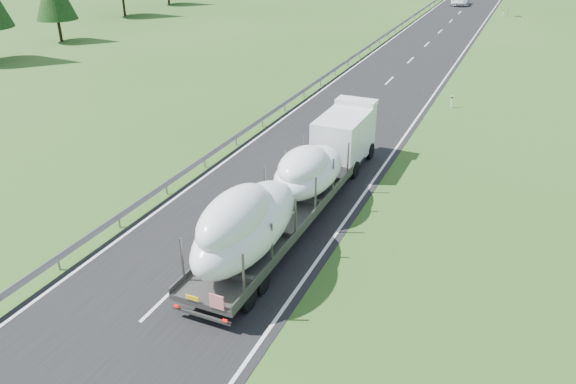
% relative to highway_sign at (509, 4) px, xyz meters
% --- Properties ---
extents(ground, '(400.00, 400.00, 0.00)m').
position_rel_highway_sign_xyz_m(ground, '(-7.20, -80.00, -1.81)').
color(ground, '#2C521B').
rests_on(ground, ground).
extents(highway_sign, '(0.08, 0.90, 2.60)m').
position_rel_highway_sign_xyz_m(highway_sign, '(0.00, 0.00, 0.00)').
color(highway_sign, slate).
rests_on(highway_sign, ground).
extents(boat_truck, '(2.97, 19.13, 4.22)m').
position_rel_highway_sign_xyz_m(boat_truck, '(-4.93, -72.34, 0.36)').
color(boat_truck, white).
rests_on(boat_truck, ground).
extents(distant_van, '(2.90, 5.87, 1.60)m').
position_rel_highway_sign_xyz_m(distant_van, '(-8.45, 9.59, -1.01)').
color(distant_van, white).
rests_on(distant_van, ground).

